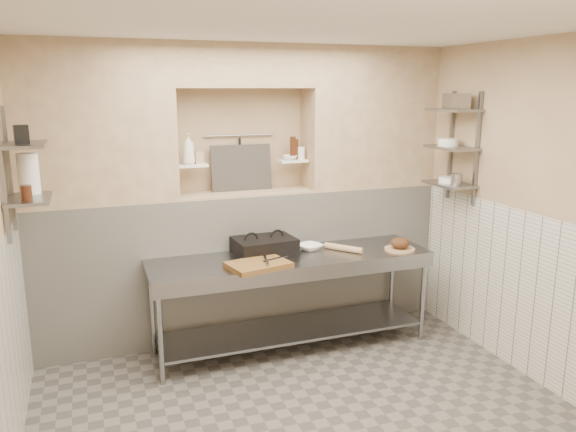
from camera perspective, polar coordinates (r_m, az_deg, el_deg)
name	(u,v)px	position (r m, az deg, el deg)	size (l,w,h in m)	color
floor	(312,427)	(4.44, 2.40, -20.62)	(4.00, 3.90, 0.10)	#615B56
ceiling	(316,14)	(3.73, 2.84, 19.80)	(4.00, 3.90, 0.10)	silver
wall_right	(549,215)	(4.98, 24.99, 0.06)	(0.10, 3.90, 2.80)	tan
wall_back	(238,190)	(5.69, -5.11, 2.70)	(4.00, 0.10, 2.80)	tan
wall_front	(528,375)	(2.24, 23.18, -14.64)	(4.00, 0.10, 2.80)	tan
backwall_lower	(246,263)	(5.62, -4.31, -4.76)	(4.00, 0.40, 1.40)	silver
alcove_sill	(245,193)	(5.45, -4.43, 2.37)	(1.30, 0.40, 0.02)	tan
backwall_pillar_left	(95,124)	(5.18, -19.01, 8.86)	(1.35, 0.40, 1.40)	tan
backwall_pillar_right	(369,118)	(5.86, 8.21, 9.80)	(1.35, 0.40, 1.40)	tan
backwall_header	(242,66)	(5.37, -4.66, 14.96)	(1.30, 0.40, 0.40)	tan
wainscot_left	(2,381)	(3.86, -27.04, -14.75)	(0.02, 3.90, 1.40)	silver
wainscot_right	(535,298)	(5.12, 23.77, -7.65)	(0.02, 3.90, 1.40)	silver
alcove_shelf_left	(192,165)	(5.30, -9.72, 5.09)	(0.28, 0.16, 0.03)	white
alcove_shelf_right	(293,161)	(5.56, 0.51, 5.63)	(0.28, 0.16, 0.03)	white
utensil_rail	(239,135)	(5.55, -5.01, 8.16)	(0.02, 0.02, 0.70)	gray
hanging_steel	(240,153)	(5.54, -4.92, 6.40)	(0.02, 0.02, 0.30)	black
splash_panel	(241,168)	(5.51, -4.75, 4.90)	(0.60, 0.02, 0.45)	#383330
shelf_rail_left_a	(9,169)	(4.74, -26.48, 4.26)	(0.03, 0.03, 0.95)	slate
shelf_rail_left_b	(2,177)	(4.35, -27.03, 3.54)	(0.03, 0.03, 0.95)	slate
wall_shelf_left_lower	(29,199)	(4.56, -24.82, 1.58)	(0.30, 0.50, 0.03)	slate
wall_shelf_left_upper	(23,145)	(4.51, -25.29, 6.57)	(0.30, 0.50, 0.03)	slate
shelf_rail_right_a	(451,145)	(5.80, 16.19, 6.92)	(0.03, 0.03, 1.05)	slate
shelf_rail_right_b	(477,149)	(5.48, 18.64, 6.44)	(0.03, 0.03, 1.05)	slate
wall_shelf_right_lower	(449,184)	(5.61, 16.04, 3.13)	(0.30, 0.50, 0.03)	slate
wall_shelf_right_mid	(451,148)	(5.56, 16.27, 6.68)	(0.30, 0.50, 0.03)	slate
wall_shelf_right_upper	(454,110)	(5.54, 16.50, 10.28)	(0.30, 0.50, 0.03)	slate
prep_table	(292,283)	(5.21, 0.39, -6.83)	(2.60, 0.70, 0.90)	gray
panini_press	(264,246)	(5.20, -2.43, -3.04)	(0.58, 0.44, 0.15)	black
cutting_board	(258,265)	(4.82, -3.03, -4.98)	(0.51, 0.35, 0.05)	brown
knife_blade	(275,259)	(4.90, -1.30, -4.35)	(0.27, 0.03, 0.01)	gray
tongs	(266,260)	(4.83, -2.22, -4.53)	(0.02, 0.02, 0.27)	gray
mixing_bowl	(310,247)	(5.33, 2.25, -3.17)	(0.22, 0.22, 0.06)	white
rolling_pin	(343,248)	(5.32, 5.66, -3.25)	(0.06, 0.06, 0.38)	tan
bread_board	(400,249)	(5.43, 11.27, -3.32)	(0.29, 0.29, 0.02)	tan
bread_loaf	(400,243)	(5.42, 11.30, -2.70)	(0.18, 0.18, 0.11)	#4C2D19
bottle_soap	(189,149)	(5.24, -10.07, 6.71)	(0.11, 0.11, 0.29)	white
jar_alcove	(199,158)	(5.30, -9.03, 5.85)	(0.07, 0.07, 0.11)	tan
bowl_alcove	(290,158)	(5.53, 0.16, 5.96)	(0.14, 0.14, 0.05)	white
condiment_a	(296,149)	(5.58, 0.80, 6.80)	(0.05, 0.05, 0.20)	#37180C
condiment_b	(293,148)	(5.57, 0.49, 6.93)	(0.06, 0.06, 0.22)	#37180C
condiment_c	(301,153)	(5.58, 1.35, 6.41)	(0.07, 0.07, 0.12)	white
jug_left	(29,174)	(4.69, -24.86, 3.93)	(0.15, 0.15, 0.31)	white
jar_left	(26,193)	(4.41, -25.04, 2.13)	(0.08, 0.08, 0.11)	#37180C
box_left_upper	(21,134)	(4.44, -25.46, 7.49)	(0.09, 0.09, 0.13)	black
bowl_right	(448,180)	(5.61, 15.97, 3.56)	(0.18, 0.18, 0.06)	white
canister_right	(457,179)	(5.51, 16.75, 3.61)	(0.11, 0.11, 0.11)	gray
bowl_right_mid	(448,142)	(5.60, 15.96, 7.24)	(0.19, 0.19, 0.07)	white
basket_right	(456,101)	(5.51, 16.74, 11.11)	(0.18, 0.22, 0.14)	gray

